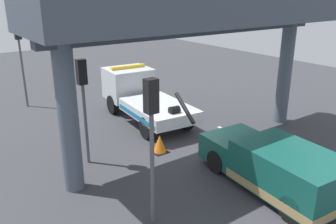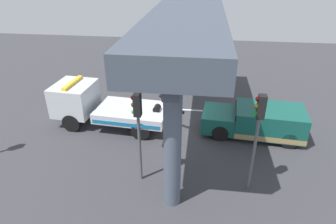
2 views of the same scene
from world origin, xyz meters
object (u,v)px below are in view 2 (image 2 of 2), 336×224
Objects in this scene: towed_van_green at (257,122)px; tow_truck_white at (99,105)px; traffic_light_near at (258,124)px; traffic_cone_orange at (169,138)px; traffic_light_far at (138,119)px.

tow_truck_white is at bearing -0.46° from towed_van_green.
traffic_light_near is at bearing 150.70° from tow_truck_white.
towed_van_green reaches higher than traffic_cone_orange.
traffic_cone_orange is at bearing 158.65° from tow_truck_white.
traffic_light_far reaches higher than traffic_cone_orange.
traffic_light_near is 1.05× the size of traffic_light_far.
towed_van_green is at bearing -141.65° from traffic_light_far.
tow_truck_white is 1.74× the size of traffic_light_near.
traffic_cone_orange is at bearing 18.72° from towed_van_green.
traffic_light_far reaches higher than tow_truck_white.
tow_truck_white is 1.83× the size of traffic_light_far.
tow_truck_white is 1.37× the size of towed_van_green.
traffic_cone_orange is (3.63, -2.73, -2.72)m from traffic_light_near.
traffic_light_far is at bearing 0.00° from traffic_light_near.
traffic_light_near reaches higher than traffic_cone_orange.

